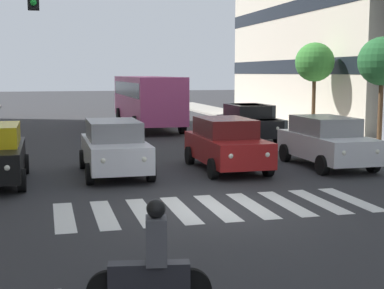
{
  "coord_description": "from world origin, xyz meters",
  "views": [
    {
      "loc": [
        3.94,
        12.86,
        3.23
      ],
      "look_at": [
        -0.31,
        -3.57,
        1.09
      ],
      "focal_mm": 53.28,
      "sensor_mm": 36.0,
      "label": 1
    }
  ],
  "objects_px": {
    "bus_behind_traffic": "(147,96)",
    "street_tree_1": "(382,62)",
    "car_0": "(326,141)",
    "car_row2_1": "(251,122)",
    "car_1": "(226,144)",
    "car_row2_0": "(248,122)",
    "street_tree_2": "(315,63)",
    "car_2": "(114,147)",
    "motorcycle_with_rider": "(151,266)"
  },
  "relations": [
    {
      "from": "bus_behind_traffic",
      "to": "street_tree_1",
      "type": "xyz_separation_m",
      "value": [
        -7.65,
        12.22,
        1.81
      ]
    },
    {
      "from": "car_0",
      "to": "car_row2_1",
      "type": "xyz_separation_m",
      "value": [
        -0.22,
        -7.96,
        0.0
      ]
    },
    {
      "from": "car_1",
      "to": "car_row2_0",
      "type": "bearing_deg",
      "value": -115.05
    },
    {
      "from": "street_tree_2",
      "to": "bus_behind_traffic",
      "type": "bearing_deg",
      "value": -34.59
    },
    {
      "from": "car_row2_0",
      "to": "car_2",
      "type": "bearing_deg",
      "value": 45.95
    },
    {
      "from": "street_tree_1",
      "to": "street_tree_2",
      "type": "distance_m",
      "value": 6.73
    },
    {
      "from": "car_row2_0",
      "to": "street_tree_2",
      "type": "distance_m",
      "value": 5.72
    },
    {
      "from": "car_row2_0",
      "to": "motorcycle_with_rider",
      "type": "height_order",
      "value": "car_row2_0"
    },
    {
      "from": "car_row2_0",
      "to": "bus_behind_traffic",
      "type": "xyz_separation_m",
      "value": [
        3.51,
        -7.63,
        0.97
      ]
    },
    {
      "from": "car_1",
      "to": "street_tree_1",
      "type": "distance_m",
      "value": 8.65
    },
    {
      "from": "motorcycle_with_rider",
      "to": "street_tree_1",
      "type": "xyz_separation_m",
      "value": [
        -12.15,
        -13.59,
        3.03
      ]
    },
    {
      "from": "car_1",
      "to": "motorcycle_with_rider",
      "type": "height_order",
      "value": "car_1"
    },
    {
      "from": "car_row2_0",
      "to": "motorcycle_with_rider",
      "type": "bearing_deg",
      "value": 66.23
    },
    {
      "from": "car_1",
      "to": "car_row2_0",
      "type": "xyz_separation_m",
      "value": [
        -3.51,
        -7.51,
        0.0
      ]
    },
    {
      "from": "car_row2_1",
      "to": "street_tree_1",
      "type": "height_order",
      "value": "street_tree_1"
    },
    {
      "from": "motorcycle_with_rider",
      "to": "car_row2_1",
      "type": "bearing_deg",
      "value": -114.21
    },
    {
      "from": "car_0",
      "to": "car_row2_1",
      "type": "distance_m",
      "value": 7.96
    },
    {
      "from": "car_0",
      "to": "motorcycle_with_rider",
      "type": "relative_size",
      "value": 2.62
    },
    {
      "from": "car_2",
      "to": "car_row2_1",
      "type": "distance_m",
      "value": 10.75
    },
    {
      "from": "car_1",
      "to": "bus_behind_traffic",
      "type": "relative_size",
      "value": 0.42
    },
    {
      "from": "car_1",
      "to": "motorcycle_with_rider",
      "type": "xyz_separation_m",
      "value": [
        4.5,
        10.67,
        -0.24
      ]
    },
    {
      "from": "car_row2_1",
      "to": "motorcycle_with_rider",
      "type": "distance_m",
      "value": 20.18
    },
    {
      "from": "car_0",
      "to": "street_tree_2",
      "type": "height_order",
      "value": "street_tree_2"
    },
    {
      "from": "car_row2_0",
      "to": "street_tree_1",
      "type": "relative_size",
      "value": 0.98
    },
    {
      "from": "bus_behind_traffic",
      "to": "street_tree_2",
      "type": "xyz_separation_m",
      "value": [
        -7.98,
        5.5,
        1.9
      ]
    },
    {
      "from": "motorcycle_with_rider",
      "to": "car_2",
      "type": "bearing_deg",
      "value": -94.14
    },
    {
      "from": "car_0",
      "to": "car_1",
      "type": "xyz_separation_m",
      "value": [
        3.56,
        -0.23,
        0.0
      ]
    },
    {
      "from": "car_2",
      "to": "bus_behind_traffic",
      "type": "distance_m",
      "value": 15.59
    },
    {
      "from": "car_row2_1",
      "to": "car_row2_0",
      "type": "bearing_deg",
      "value": 39.35
    },
    {
      "from": "car_row2_1",
      "to": "street_tree_2",
      "type": "relative_size",
      "value": 0.95
    },
    {
      "from": "bus_behind_traffic",
      "to": "street_tree_2",
      "type": "relative_size",
      "value": 2.25
    },
    {
      "from": "street_tree_2",
      "to": "street_tree_1",
      "type": "bearing_deg",
      "value": 87.24
    },
    {
      "from": "car_2",
      "to": "car_row2_0",
      "type": "bearing_deg",
      "value": -134.05
    },
    {
      "from": "street_tree_1",
      "to": "street_tree_2",
      "type": "relative_size",
      "value": 0.98
    },
    {
      "from": "car_2",
      "to": "street_tree_2",
      "type": "xyz_separation_m",
      "value": [
        -11.7,
        -9.61,
        2.87
      ]
    },
    {
      "from": "car_row2_0",
      "to": "motorcycle_with_rider",
      "type": "xyz_separation_m",
      "value": [
        8.01,
        18.18,
        -0.24
      ]
    },
    {
      "from": "car_row2_1",
      "to": "motorcycle_with_rider",
      "type": "bearing_deg",
      "value": 65.79
    },
    {
      "from": "street_tree_1",
      "to": "street_tree_2",
      "type": "height_order",
      "value": "street_tree_2"
    },
    {
      "from": "street_tree_2",
      "to": "car_row2_1",
      "type": "bearing_deg",
      "value": 24.51
    },
    {
      "from": "car_0",
      "to": "car_1",
      "type": "distance_m",
      "value": 3.56
    },
    {
      "from": "car_row2_0",
      "to": "car_row2_1",
      "type": "height_order",
      "value": "same"
    },
    {
      "from": "car_1",
      "to": "street_tree_2",
      "type": "distance_m",
      "value": 12.84
    },
    {
      "from": "bus_behind_traffic",
      "to": "street_tree_2",
      "type": "distance_m",
      "value": 9.87
    },
    {
      "from": "car_row2_1",
      "to": "motorcycle_with_rider",
      "type": "relative_size",
      "value": 2.62
    },
    {
      "from": "car_row2_1",
      "to": "street_tree_2",
      "type": "bearing_deg",
      "value": -155.49
    },
    {
      "from": "car_1",
      "to": "street_tree_2",
      "type": "relative_size",
      "value": 0.95
    },
    {
      "from": "car_0",
      "to": "car_2",
      "type": "relative_size",
      "value": 1.0
    },
    {
      "from": "car_row2_0",
      "to": "street_tree_1",
      "type": "bearing_deg",
      "value": 132.04
    },
    {
      "from": "car_2",
      "to": "street_tree_2",
      "type": "relative_size",
      "value": 0.95
    },
    {
      "from": "car_1",
      "to": "motorcycle_with_rider",
      "type": "distance_m",
      "value": 11.58
    }
  ]
}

